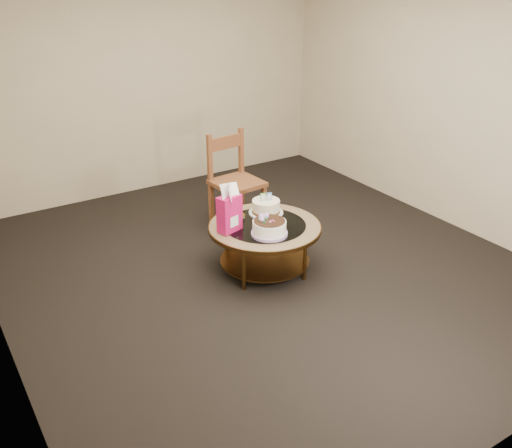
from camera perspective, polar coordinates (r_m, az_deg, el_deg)
ground at (r=5.32m, az=0.85°, el=-4.51°), size 5.00×5.00×0.00m
room_walls at (r=4.74m, az=0.97°, el=11.86°), size 4.52×5.02×2.61m
coffee_table at (r=5.14m, az=0.88°, el=-0.86°), size 1.02×1.02×0.46m
decorated_cake at (r=4.90m, az=1.32°, el=-0.43°), size 0.32×0.32×0.18m
cream_cake at (r=5.30m, az=1.01°, el=1.71°), size 0.32×0.32×0.20m
gift_bag at (r=4.92m, az=-2.68°, el=1.54°), size 0.23×0.19×0.42m
pillar_candle at (r=5.25m, az=-1.73°, el=1.02°), size 0.13×0.13×0.09m
dining_chair at (r=5.96m, az=-2.14°, el=4.34°), size 0.50×0.50×1.01m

